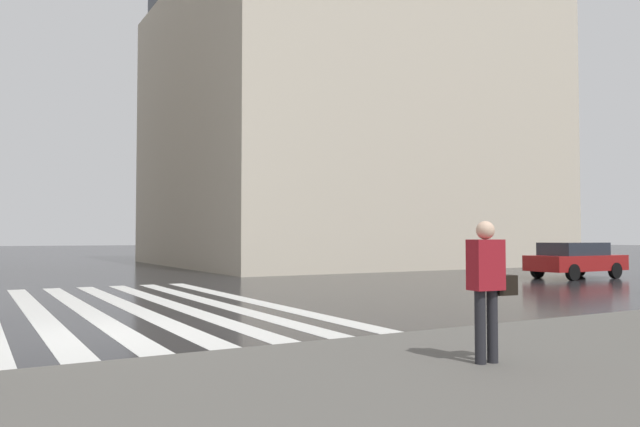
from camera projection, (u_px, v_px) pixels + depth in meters
name	position (u px, v px, depth m)	size (l,w,h in m)	color
ground_plane	(110.00, 335.00, 10.38)	(220.00, 220.00, 0.00)	black
zebra_crossing	(107.00, 308.00, 14.21)	(13.00, 7.50, 0.01)	silver
haussmann_block_corner	(342.00, 111.00, 38.32)	(18.19, 20.79, 19.24)	beige
car_red	(575.00, 259.00, 24.47)	(1.85, 4.10, 1.41)	maroon
pedestrian_in_red_jacket	(488.00, 280.00, 7.35)	(0.27, 0.63, 1.68)	maroon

